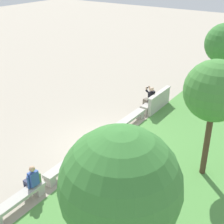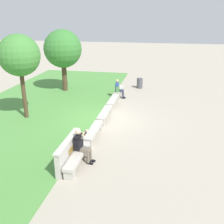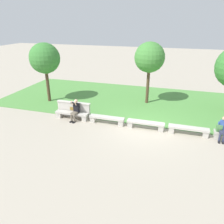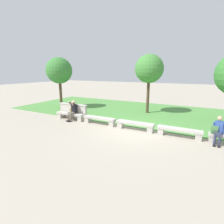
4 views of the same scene
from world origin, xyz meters
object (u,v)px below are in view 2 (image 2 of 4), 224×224
at_px(person_distant, 119,88).
at_px(tree_behind_wall, 63,49).
at_px(bench_far, 113,101).
at_px(bench_main, 77,158).
at_px(trash_bin, 140,83).
at_px(bench_near, 94,132).
at_px(backpack, 118,89).
at_px(bench_mid, 105,114).
at_px(person_photographer, 82,144).
at_px(tree_left_background, 19,56).
at_px(bench_end, 119,91).

distance_m(person_distant, tree_behind_wall, 4.85).
bearing_deg(tree_behind_wall, bench_far, -122.43).
xyz_separation_m(bench_main, tree_behind_wall, (9.51, 4.08, 2.69)).
distance_m(tree_behind_wall, trash_bin, 6.15).
relative_size(bench_near, backpack, 4.92).
distance_m(bench_mid, bench_far, 2.31).
distance_m(bench_far, tree_behind_wall, 5.53).
relative_size(bench_main, bench_far, 1.00).
distance_m(person_photographer, tree_behind_wall, 10.34).
relative_size(bench_main, bench_near, 1.00).
relative_size(bench_main, person_photographer, 1.60).
xyz_separation_m(bench_mid, bench_far, (2.31, 0.00, 0.00)).
bearing_deg(trash_bin, tree_left_background, 143.09).
bearing_deg(tree_left_background, bench_main, -133.66).
distance_m(bench_mid, bench_end, 4.61).
bearing_deg(person_distant, person_photographer, -179.93).
height_order(bench_far, bench_end, same).
relative_size(bench_end, backpack, 4.92).
bearing_deg(person_distant, trash_bin, -22.51).
distance_m(bench_near, tree_behind_wall, 8.70).
bearing_deg(tree_behind_wall, bench_end, -93.98).
distance_m(bench_near, person_photographer, 2.04).
xyz_separation_m(bench_end, tree_left_background, (-5.19, 4.23, 3.02)).
bearing_deg(bench_end, backpack, -177.85).
xyz_separation_m(bench_far, tree_behind_wall, (2.59, 4.08, 2.69)).
bearing_deg(backpack, bench_near, 179.70).
relative_size(bench_mid, bench_end, 1.00).
xyz_separation_m(bench_main, bench_end, (9.22, 0.00, 0.00)).
bearing_deg(bench_mid, bench_near, 180.00).
relative_size(person_photographer, backpack, 3.08).
bearing_deg(bench_main, person_photographer, -13.59).
xyz_separation_m(bench_far, backpack, (1.46, -0.03, 0.32)).
bearing_deg(backpack, person_photographer, -179.68).
bearing_deg(bench_mid, backpack, -0.48).
bearing_deg(bench_near, bench_mid, 0.00).
relative_size(bench_far, person_photographer, 1.60).
distance_m(bench_end, trash_bin, 2.38).
height_order(backpack, tree_behind_wall, tree_behind_wall).
xyz_separation_m(tree_behind_wall, trash_bin, (1.77, -5.28, -2.62)).
bearing_deg(bench_near, person_distant, -0.61).
height_order(bench_mid, trash_bin, trash_bin).
relative_size(bench_near, tree_behind_wall, 0.49).
relative_size(bench_near, tree_left_background, 0.48).
bearing_deg(bench_main, tree_left_background, 46.34).
relative_size(bench_far, tree_left_background, 0.48).
bearing_deg(person_photographer, bench_far, 0.66).
distance_m(bench_far, backpack, 1.50).
bearing_deg(trash_bin, person_distant, 157.49).
distance_m(person_photographer, backpack, 8.07).
bearing_deg(trash_bin, tree_behind_wall, 108.51).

